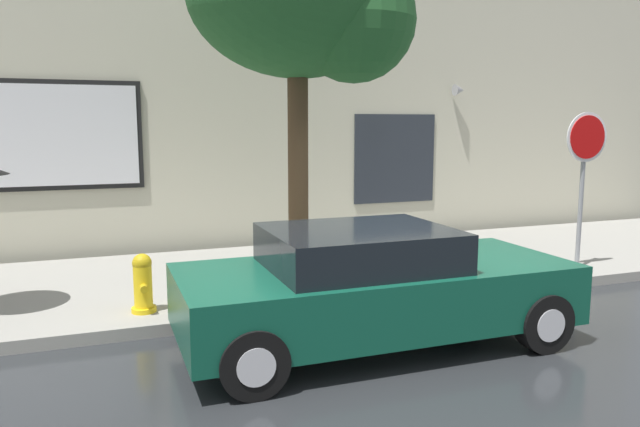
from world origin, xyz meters
TOP-DOWN VIEW (x-y plane):
  - ground_plane at (0.00, 0.00)m, footprint 60.00×60.00m
  - sidewalk at (0.00, 3.00)m, footprint 20.00×4.00m
  - building_facade at (-0.02, 5.50)m, footprint 20.00×0.67m
  - parked_car at (0.17, -0.04)m, footprint 4.26×1.86m
  - fire_hydrant at (-2.13, 1.56)m, footprint 0.30×0.44m
  - street_tree at (0.17, 2.06)m, footprint 2.97×2.52m
  - stop_sign at (4.47, 1.50)m, footprint 0.76×0.10m

SIDE VIEW (x-z plane):
  - ground_plane at x=0.00m, z-range 0.00..0.00m
  - sidewalk at x=0.00m, z-range 0.00..0.15m
  - fire_hydrant at x=-2.13m, z-range 0.14..0.86m
  - parked_car at x=0.17m, z-range 0.00..1.31m
  - stop_sign at x=4.47m, z-range 0.65..3.09m
  - building_facade at x=-0.02m, z-range -0.02..6.98m
  - street_tree at x=0.17m, z-range 1.48..6.57m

